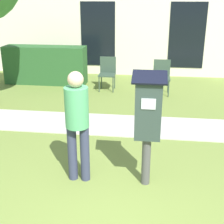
# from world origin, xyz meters

# --- Properties ---
(sidewalk) EXTENTS (12.00, 1.10, 0.02)m
(sidewalk) POSITION_xyz_m (0.00, 2.93, 0.01)
(sidewalk) COLOR #B7B2A8
(sidewalk) RESTS_ON ground
(building_facade) EXTENTS (10.00, 0.26, 3.20)m
(building_facade) POSITION_xyz_m (0.00, 7.34, 1.60)
(building_facade) COLOR beige
(building_facade) RESTS_ON ground
(parking_meter) EXTENTS (0.44, 0.31, 1.59)m
(parking_meter) POSITION_xyz_m (0.34, 0.92, 1.02)
(parking_meter) COLOR #4C4C4C
(parking_meter) RESTS_ON ground
(person_standing) EXTENTS (0.32, 0.32, 1.58)m
(person_standing) POSITION_xyz_m (-0.60, 0.91, 0.93)
(person_standing) COLOR #333851
(person_standing) RESTS_ON ground
(outdoor_chair_left) EXTENTS (0.44, 0.44, 0.90)m
(outdoor_chair_left) POSITION_xyz_m (-0.85, 5.46, 0.53)
(outdoor_chair_left) COLOR #334738
(outdoor_chair_left) RESTS_ON ground
(outdoor_chair_middle) EXTENTS (0.44, 0.44, 0.90)m
(outdoor_chair_middle) POSITION_xyz_m (0.63, 5.25, 0.53)
(outdoor_chair_middle) COLOR #334738
(outdoor_chair_middle) RESTS_ON ground
(hedge_row) EXTENTS (2.39, 0.60, 1.10)m
(hedge_row) POSITION_xyz_m (-2.75, 5.87, 0.55)
(hedge_row) COLOR #285628
(hedge_row) RESTS_ON ground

